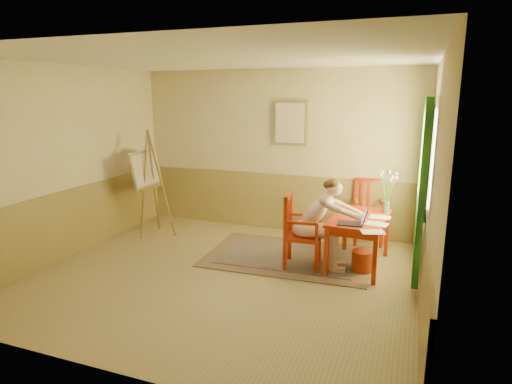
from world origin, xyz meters
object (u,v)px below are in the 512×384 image
at_px(chair_back, 368,211).
at_px(figure, 321,220).
at_px(easel, 148,173).
at_px(table, 359,223).
at_px(laptop, 355,221).
at_px(chair_left, 299,231).

xyz_separation_m(chair_back, figure, (-0.49, -1.39, 0.19)).
height_order(figure, easel, easel).
bearing_deg(chair_back, table, -89.99).
bearing_deg(laptop, figure, 166.82).
bearing_deg(easel, chair_left, -10.85).
bearing_deg(table, figure, -149.30).
xyz_separation_m(chair_left, laptop, (0.76, -0.08, 0.24)).
xyz_separation_m(table, laptop, (-0.02, -0.40, 0.14)).
height_order(table, laptop, laptop).
relative_size(figure, laptop, 3.16).
height_order(laptop, easel, easel).
relative_size(table, laptop, 3.06).
bearing_deg(chair_back, easel, -166.02).
distance_m(table, chair_back, 1.11).
relative_size(table, figure, 0.97).
height_order(chair_back, laptop, chair_back).
relative_size(chair_left, chair_back, 1.01).
xyz_separation_m(figure, laptop, (0.47, -0.11, 0.06)).
distance_m(table, figure, 0.57).
bearing_deg(table, chair_left, -157.65).
bearing_deg(chair_left, chair_back, 61.41).
height_order(figure, laptop, figure).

